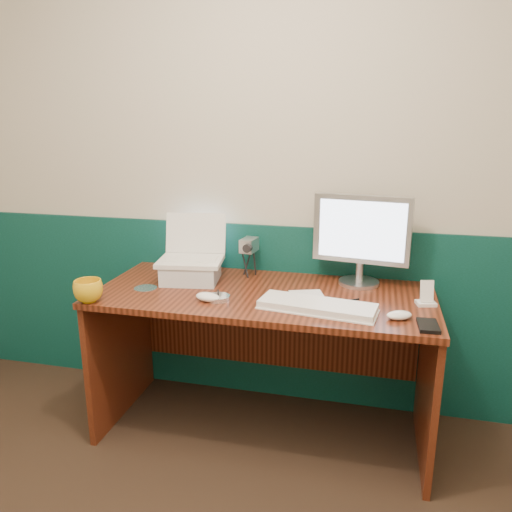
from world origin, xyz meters
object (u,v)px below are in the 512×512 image
(laptop, at_px, (190,238))
(mug, at_px, (88,291))
(desk, at_px, (263,363))
(camcorder, at_px, (249,258))
(monitor, at_px, (361,239))
(keyboard, at_px, (317,307))

(laptop, bearing_deg, mug, -140.01)
(desk, xyz_separation_m, camcorder, (-0.13, 0.24, 0.47))
(laptop, height_order, monitor, monitor)
(desk, distance_m, camcorder, 0.54)
(monitor, xyz_separation_m, camcorder, (-0.57, 0.00, -0.14))
(mug, distance_m, camcorder, 0.82)
(laptop, xyz_separation_m, monitor, (0.83, 0.15, 0.01))
(monitor, xyz_separation_m, keyboard, (-0.16, -0.40, -0.22))
(laptop, bearing_deg, camcorder, 22.31)
(keyboard, bearing_deg, camcorder, 143.40)
(laptop, bearing_deg, monitor, 1.91)
(monitor, bearing_deg, desk, -143.90)
(laptop, bearing_deg, keyboard, -28.61)
(keyboard, height_order, camcorder, camcorder)
(keyboard, xyz_separation_m, camcorder, (-0.41, 0.40, 0.08))
(monitor, height_order, keyboard, monitor)
(monitor, distance_m, keyboard, 0.48)
(mug, bearing_deg, monitor, 24.73)
(laptop, xyz_separation_m, keyboard, (0.67, -0.25, -0.21))
(keyboard, bearing_deg, desk, 156.98)
(laptop, height_order, keyboard, laptop)
(camcorder, bearing_deg, monitor, 7.05)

